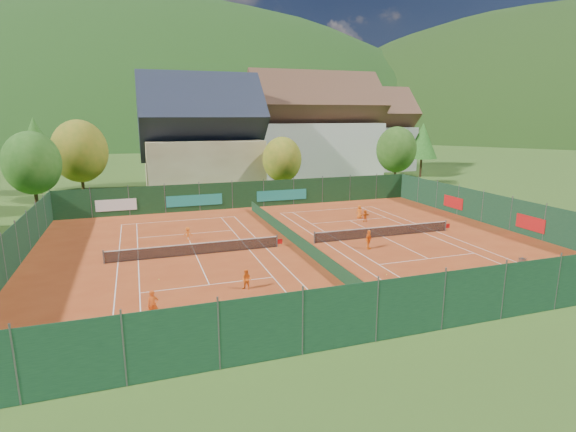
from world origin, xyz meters
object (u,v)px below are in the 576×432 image
(hotel_block_b, at_px, (367,135))
(player_right_far_b, at_px, (365,216))
(ball_hopper, at_px, (522,260))
(player_left_far, at_px, (188,234))
(player_left_mid, at_px, (247,280))
(player_left_near, at_px, (153,305))
(player_right_far_a, at_px, (359,212))
(chalet, at_px, (202,142))
(hotel_block_a, at_px, (314,133))
(player_right_near, at_px, (369,240))

(hotel_block_b, xyz_separation_m, player_right_far_b, (-20.79, -38.44, -6.02))
(ball_hopper, bearing_deg, player_left_far, 145.78)
(player_left_mid, bearing_deg, player_left_near, -120.37)
(hotel_block_b, bearing_deg, player_left_mid, -124.74)
(player_right_far_a, bearing_deg, player_left_mid, 49.10)
(chalet, bearing_deg, player_right_far_b, -63.44)
(hotel_block_b, bearing_deg, ball_hopper, -107.60)
(ball_hopper, xyz_separation_m, player_left_far, (-20.91, 14.22, 0.04))
(player_left_mid, distance_m, player_left_far, 12.12)
(chalet, bearing_deg, ball_hopper, -68.52)
(hotel_block_b, distance_m, player_right_far_a, 42.84)
(chalet, xyz_separation_m, player_right_far_b, (12.21, -24.44, -6.03))
(chalet, bearing_deg, player_left_far, -101.11)
(chalet, xyz_separation_m, player_left_far, (-5.10, -25.96, -6.03))
(hotel_block_a, xyz_separation_m, player_left_mid, (-21.98, -43.89, -6.75))
(hotel_block_b, bearing_deg, chalet, -157.01)
(ball_hopper, relative_size, player_left_near, 0.51)
(player_right_far_b, bearing_deg, player_left_far, 1.47)
(hotel_block_a, xyz_separation_m, player_right_near, (-10.97, -38.78, -6.62))
(hotel_block_b, bearing_deg, player_left_far, -133.63)
(player_left_near, relative_size, player_right_far_a, 1.15)
(player_left_near, height_order, player_right_far_b, player_left_near)
(player_left_near, distance_m, player_left_far, 14.76)
(hotel_block_a, relative_size, player_right_far_a, 15.83)
(player_left_near, bearing_deg, hotel_block_b, 49.23)
(player_right_far_b, bearing_deg, chalet, -67.00)
(chalet, relative_size, hotel_block_b, 0.94)
(player_right_far_b, bearing_deg, player_right_near, 59.81)
(hotel_block_b, relative_size, player_left_far, 14.42)
(hotel_block_b, xyz_separation_m, player_left_near, (-41.47, -54.32, -5.83))
(hotel_block_b, height_order, player_right_far_a, hotel_block_b)
(player_left_mid, height_order, player_right_far_b, player_left_mid)
(player_left_far, bearing_deg, player_left_near, 85.60)
(player_right_near, distance_m, player_right_far_a, 10.63)
(player_left_near, bearing_deg, player_left_far, 73.37)
(player_left_near, relative_size, player_right_near, 1.03)
(chalet, bearing_deg, player_right_far_a, -61.87)
(player_left_mid, bearing_deg, ball_hopper, 28.83)
(hotel_block_b, height_order, player_left_far, hotel_block_b)
(player_right_far_b, bearing_deg, player_left_near, 33.97)
(player_right_far_b, bearing_deg, hotel_block_b, -121.95)
(player_right_far_a, xyz_separation_m, player_right_far_b, (-0.10, -1.39, -0.09))
(player_left_near, xyz_separation_m, player_right_far_a, (20.79, 17.28, -0.11))
(hotel_block_b, height_order, player_left_mid, hotel_block_b)
(player_right_near, bearing_deg, hotel_block_b, 25.44)
(hotel_block_a, distance_m, player_left_near, 54.26)
(chalet, height_order, player_left_far, chalet)
(player_left_far, xyz_separation_m, player_right_near, (13.13, -6.82, 0.16))
(hotel_block_a, bearing_deg, player_left_mid, -116.60)
(hotel_block_a, bearing_deg, ball_hopper, -93.94)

